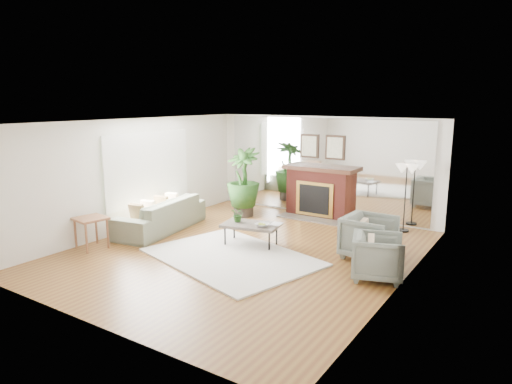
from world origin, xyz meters
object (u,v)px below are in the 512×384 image
Objects in this scene: sofa at (160,215)px; armchair_back at (369,237)px; armchair_front at (378,257)px; floor_lamp at (407,174)px; coffee_table at (251,226)px; side_table at (91,222)px; fireplace at (318,191)px; potted_ficus at (243,180)px.

armchair_back is (4.59, 0.77, 0.05)m from sofa.
armchair_front is (0.46, -0.89, -0.03)m from armchair_back.
armchair_back is at bearing -91.64° from floor_lamp.
side_table is at bearing -143.43° from coffee_table.
fireplace is at bearing 87.75° from coffee_table.
armchair_back is at bearing -19.28° from potted_ficus.
armchair_back is at bearing 8.65° from armchair_front.
floor_lamp is at bearing 0.43° from armchair_back.
coffee_table is at bearing 106.52° from armchair_back.
sofa is 5.05m from armchair_front.
armchair_back is (2.14, -2.28, -0.25)m from fireplace.
armchair_front is (2.71, -0.31, -0.04)m from coffee_table.
armchair_front is at bearing -27.62° from potted_ficus.
sofa is 2.98× the size of armchair_front.
fireplace reaches higher than side_table.
fireplace is 1.65× the size of coffee_table.
side_table is at bearing -136.61° from floor_lamp.
armchair_back reaches higher than side_table.
sofa is (-2.45, -3.05, -0.30)m from fireplace.
fireplace is at bearing 60.79° from side_table.
fireplace is 0.84× the size of sofa.
side_table is (-0.20, -1.69, 0.17)m from sofa.
side_table reaches higher than coffee_table.
side_table is at bearing -105.57° from potted_ficus.
coffee_table is 3.16m from side_table.
armchair_back reaches higher than armchair_front.
fireplace is 3.13m from armchair_back.
floor_lamp is at bearing 43.39° from side_table.
armchair_front reaches higher than coffee_table.
floor_lamp is (4.85, 4.58, 0.77)m from side_table.
side_table is (-5.25, -1.57, 0.16)m from armchair_front.
sofa is at bearing 83.25° from side_table.
potted_ficus reaches higher than armchair_front.
floor_lamp is (2.31, 2.70, 0.88)m from coffee_table.
sofa reaches higher than side_table.
armchair_back is (2.25, 0.58, -0.01)m from coffee_table.
fireplace is at bearing 132.05° from sofa.
armchair_front is at bearing 16.66° from side_table.
armchair_front reaches higher than sofa.
potted_ficus is at bearing 74.43° from side_table.
armchair_front is at bearing -6.54° from coffee_table.
floor_lamp reaches higher than coffee_table.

